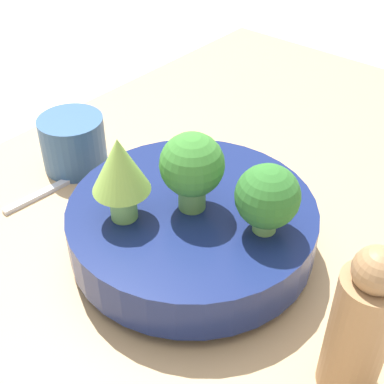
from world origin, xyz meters
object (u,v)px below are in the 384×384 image
object	(u,v)px
bowl	(192,226)
cup	(73,143)
pepper_mill	(360,327)
fork	(69,180)

from	to	relation	value
bowl	cup	world-z (taller)	cup
cup	bowl	bearing A→B (deg)	83.52
cup	pepper_mill	size ratio (longest dim) A/B	0.55
pepper_mill	bowl	bearing A→B (deg)	-100.58
bowl	pepper_mill	bearing A→B (deg)	79.42
pepper_mill	fork	world-z (taller)	pepper_mill
fork	cup	bearing A→B (deg)	-145.72
cup	pepper_mill	distance (m)	0.46
bowl	pepper_mill	distance (m)	0.22
pepper_mill	fork	xyz separation A→B (m)	(-0.03, -0.43, -0.07)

